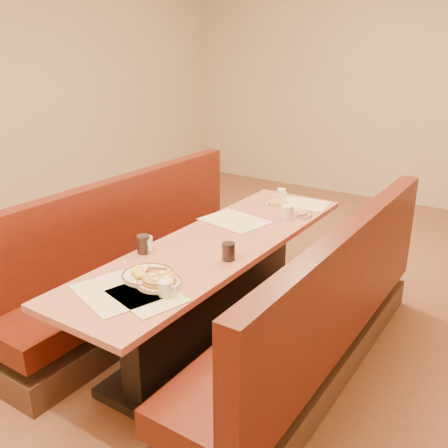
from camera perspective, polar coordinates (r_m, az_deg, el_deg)
The scene contains 19 objects.
ground at distance 3.66m, azimuth -0.66°, elevation -12.95°, with size 8.00×8.00×0.00m, color #9E6647.
room_envelope at distance 3.06m, azimuth -0.81°, elevation 18.95°, with size 6.04×8.04×2.82m.
diner_table at distance 3.46m, azimuth -0.68°, elevation -7.76°, with size 0.70×2.50×0.75m.
booth_left at distance 3.89m, azimuth -9.67°, elevation -5.01°, with size 0.55×2.50×1.05m.
booth_right at distance 3.17m, azimuth 10.54°, elevation -11.28°, with size 0.55×2.50×1.05m.
placemat_near_left at distance 2.71m, azimuth -12.43°, elevation -7.65°, with size 0.44×0.33×0.00m, color #F5EEC0.
placemat_near_right at distance 2.65m, azimuth -8.81°, elevation -8.09°, with size 0.39×0.29×0.00m, color #F5EEC0.
placemat_far_left at distance 3.67m, azimuth 1.22°, elevation 0.39°, with size 0.46×0.34×0.00m, color #F5EEC0.
placemat_far_right at distance 4.11m, azimuth 8.93°, elevation 2.30°, with size 0.41×0.30×0.00m, color #F5EEC0.
pancake_plate at distance 2.75m, azimuth -7.40°, elevation -6.53°, with size 0.25×0.25×0.06m.
eggs_plate at distance 2.84m, azimuth -8.81°, elevation -5.71°, with size 0.30×0.30×0.06m.
extra_plate_mid at distance 3.83m, azimuth 8.45°, elevation 1.19°, with size 0.22×0.22×0.04m.
extra_plate_far at distance 4.05m, azimuth 5.96°, elevation 2.33°, with size 0.21×0.21×0.04m.
coffee_mug_a at distance 2.62m, azimuth -6.58°, elevation -7.33°, with size 0.11×0.08×0.09m.
coffee_mug_b at distance 3.16m, azimuth -8.94°, elevation -2.33°, with size 0.12×0.09×0.10m.
coffee_mug_c at distance 3.74m, azimuth 7.27°, elevation 1.37°, with size 0.13×0.09×0.10m.
coffee_mug_d at distance 4.24m, azimuth 6.60°, elevation 3.50°, with size 0.10×0.07×0.08m.
soda_tumbler_near at distance 3.15m, azimuth -9.17°, elevation -2.29°, with size 0.08×0.08×0.12m.
soda_tumbler_mid at distance 3.01m, azimuth 0.52°, elevation -3.16°, with size 0.08×0.08×0.11m.
Camera 1 is at (1.73, -2.53, 2.00)m, focal length 40.00 mm.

